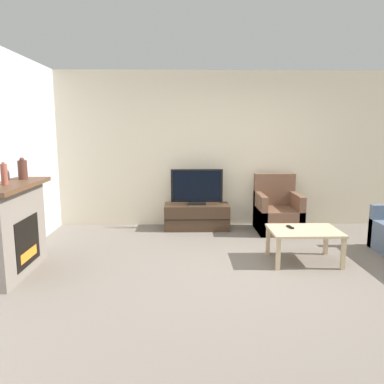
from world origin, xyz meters
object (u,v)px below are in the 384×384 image
(armchair, at_px, (277,213))
(fireplace, at_px, (11,229))
(mantel_vase_right, at_px, (23,169))
(remote, at_px, (290,227))
(mantel_vase_centre_left, at_px, (4,174))
(tv, at_px, (197,188))
(coffee_table, at_px, (304,234))
(tv_stand, at_px, (197,216))

(armchair, bearing_deg, fireplace, -153.02)
(fireplace, xyz_separation_m, mantel_vase_right, (0.02, 0.39, 0.66))
(fireplace, height_order, mantel_vase_right, mantel_vase_right)
(remote, bearing_deg, armchair, 71.69)
(mantel_vase_centre_left, xyz_separation_m, tv, (2.23, 2.10, -0.50))
(armchair, relative_size, coffee_table, 1.08)
(mantel_vase_centre_left, height_order, tv, mantel_vase_centre_left)
(tv, bearing_deg, fireplace, -138.36)
(remote, bearing_deg, mantel_vase_right, 169.57)
(mantel_vase_right, distance_m, coffee_table, 3.66)
(tv, relative_size, remote, 5.70)
(mantel_vase_centre_left, distance_m, tv_stand, 3.22)
(coffee_table, xyz_separation_m, remote, (-0.16, 0.09, 0.07))
(tv, relative_size, armchair, 0.93)
(mantel_vase_centre_left, xyz_separation_m, tv_stand, (2.23, 2.10, -0.99))
(tv_stand, height_order, armchair, armchair)
(armchair, bearing_deg, tv_stand, 172.96)
(tv_stand, bearing_deg, mantel_vase_centre_left, -136.77)
(mantel_vase_centre_left, xyz_separation_m, coffee_table, (3.56, 0.42, -0.83))
(fireplace, bearing_deg, tv, 41.64)
(fireplace, xyz_separation_m, mantel_vase_centre_left, (0.02, -0.10, 0.66))
(coffee_table, bearing_deg, tv_stand, 128.41)
(tv_stand, distance_m, remote, 1.98)
(mantel_vase_centre_left, xyz_separation_m, mantel_vase_right, (0.00, 0.49, 0.00))
(fireplace, height_order, tv, fireplace)
(armchair, bearing_deg, mantel_vase_right, -158.04)
(mantel_vase_centre_left, height_order, remote, mantel_vase_centre_left)
(mantel_vase_centre_left, distance_m, remote, 3.52)
(fireplace, relative_size, tv_stand, 1.17)
(fireplace, distance_m, coffee_table, 3.60)
(armchair, height_order, remote, armchair)
(fireplace, relative_size, armchair, 1.36)
(tv_stand, bearing_deg, armchair, -7.04)
(mantel_vase_right, height_order, tv, mantel_vase_right)
(fireplace, bearing_deg, mantel_vase_centre_left, -80.20)
(fireplace, distance_m, tv, 3.01)
(fireplace, bearing_deg, tv_stand, 41.67)
(fireplace, xyz_separation_m, armchair, (3.60, 1.83, -0.25))
(fireplace, bearing_deg, armchair, 26.98)
(fireplace, relative_size, tv, 1.47)
(tv_stand, distance_m, armchair, 1.37)
(armchair, bearing_deg, remote, -97.43)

